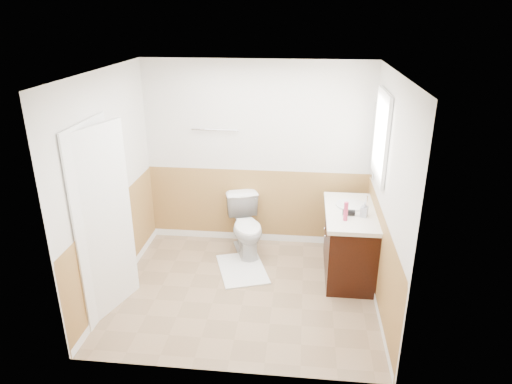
# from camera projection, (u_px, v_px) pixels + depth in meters

# --- Properties ---
(floor) EXTENTS (3.00, 3.00, 0.00)m
(floor) POSITION_uv_depth(u_px,v_px,m) (245.00, 290.00, 5.37)
(floor) COLOR #8C7051
(floor) RESTS_ON ground
(ceiling) EXTENTS (3.00, 3.00, 0.00)m
(ceiling) POSITION_uv_depth(u_px,v_px,m) (243.00, 72.00, 4.44)
(ceiling) COLOR white
(ceiling) RESTS_ON floor
(wall_back) EXTENTS (3.00, 0.00, 3.00)m
(wall_back) POSITION_uv_depth(u_px,v_px,m) (257.00, 156.00, 6.10)
(wall_back) COLOR silver
(wall_back) RESTS_ON floor
(wall_front) EXTENTS (3.00, 0.00, 3.00)m
(wall_front) POSITION_uv_depth(u_px,v_px,m) (223.00, 251.00, 3.71)
(wall_front) COLOR silver
(wall_front) RESTS_ON floor
(wall_left) EXTENTS (0.00, 3.00, 3.00)m
(wall_left) POSITION_uv_depth(u_px,v_px,m) (110.00, 186.00, 5.05)
(wall_left) COLOR silver
(wall_left) RESTS_ON floor
(wall_right) EXTENTS (0.00, 3.00, 3.00)m
(wall_right) POSITION_uv_depth(u_px,v_px,m) (387.00, 197.00, 4.76)
(wall_right) COLOR silver
(wall_right) RESTS_ON floor
(wainscot_back) EXTENTS (3.00, 0.00, 3.00)m
(wainscot_back) POSITION_uv_depth(u_px,v_px,m) (257.00, 207.00, 6.37)
(wainscot_back) COLOR #A87B43
(wainscot_back) RESTS_ON floor
(wainscot_front) EXTENTS (3.00, 0.00, 3.00)m
(wainscot_front) POSITION_uv_depth(u_px,v_px,m) (226.00, 326.00, 4.00)
(wainscot_front) COLOR #A87B43
(wainscot_front) RESTS_ON floor
(wainscot_left) EXTENTS (0.00, 2.60, 2.60)m
(wainscot_left) POSITION_uv_depth(u_px,v_px,m) (118.00, 246.00, 5.33)
(wainscot_left) COLOR #A87B43
(wainscot_left) RESTS_ON floor
(wainscot_right) EXTENTS (0.00, 2.60, 2.60)m
(wainscot_right) POSITION_uv_depth(u_px,v_px,m) (379.00, 260.00, 5.04)
(wainscot_right) COLOR #A87B43
(wainscot_right) RESTS_ON floor
(toilet) EXTENTS (0.65, 0.85, 0.77)m
(toilet) POSITION_uv_depth(u_px,v_px,m) (247.00, 226.00, 6.08)
(toilet) COLOR white
(toilet) RESTS_ON floor
(bath_mat) EXTENTS (0.78, 0.93, 0.02)m
(bath_mat) POSITION_uv_depth(u_px,v_px,m) (242.00, 269.00, 5.79)
(bath_mat) COLOR silver
(bath_mat) RESTS_ON floor
(vanity_cabinet) EXTENTS (0.55, 1.10, 0.80)m
(vanity_cabinet) POSITION_uv_depth(u_px,v_px,m) (349.00, 244.00, 5.58)
(vanity_cabinet) COLOR black
(vanity_cabinet) RESTS_ON floor
(vanity_knob_left) EXTENTS (0.03, 0.03, 0.03)m
(vanity_knob_left) POSITION_uv_depth(u_px,v_px,m) (325.00, 236.00, 5.46)
(vanity_knob_left) COLOR #B5B6BB
(vanity_knob_left) RESTS_ON vanity_cabinet
(vanity_knob_right) EXTENTS (0.03, 0.03, 0.03)m
(vanity_knob_right) POSITION_uv_depth(u_px,v_px,m) (325.00, 229.00, 5.65)
(vanity_knob_right) COLOR silver
(vanity_knob_right) RESTS_ON vanity_cabinet
(countertop) EXTENTS (0.60, 1.15, 0.05)m
(countertop) POSITION_uv_depth(u_px,v_px,m) (351.00, 213.00, 5.42)
(countertop) COLOR white
(countertop) RESTS_ON vanity_cabinet
(sink_basin) EXTENTS (0.36, 0.36, 0.02)m
(sink_basin) POSITION_uv_depth(u_px,v_px,m) (351.00, 205.00, 5.55)
(sink_basin) COLOR silver
(sink_basin) RESTS_ON countertop
(faucet) EXTENTS (0.02, 0.02, 0.14)m
(faucet) POSITION_uv_depth(u_px,v_px,m) (367.00, 201.00, 5.51)
(faucet) COLOR silver
(faucet) RESTS_ON countertop
(lotion_bottle) EXTENTS (0.05, 0.05, 0.22)m
(lotion_bottle) POSITION_uv_depth(u_px,v_px,m) (346.00, 211.00, 5.13)
(lotion_bottle) COLOR #C6335A
(lotion_bottle) RESTS_ON countertop
(soap_dispenser) EXTENTS (0.10, 0.10, 0.17)m
(soap_dispenser) POSITION_uv_depth(u_px,v_px,m) (364.00, 209.00, 5.24)
(soap_dispenser) COLOR #989DAC
(soap_dispenser) RESTS_ON countertop
(hair_dryer_body) EXTENTS (0.14, 0.07, 0.07)m
(hair_dryer_body) POSITION_uv_depth(u_px,v_px,m) (349.00, 212.00, 5.29)
(hair_dryer_body) COLOR black
(hair_dryer_body) RESTS_ON countertop
(hair_dryer_handle) EXTENTS (0.03, 0.03, 0.07)m
(hair_dryer_handle) POSITION_uv_depth(u_px,v_px,m) (346.00, 212.00, 5.36)
(hair_dryer_handle) COLOR black
(hair_dryer_handle) RESTS_ON countertop
(mirror_panel) EXTENTS (0.02, 0.35, 0.90)m
(mirror_panel) POSITION_uv_depth(u_px,v_px,m) (374.00, 141.00, 5.66)
(mirror_panel) COLOR silver
(mirror_panel) RESTS_ON wall_right
(window_frame) EXTENTS (0.04, 0.80, 1.00)m
(window_frame) POSITION_uv_depth(u_px,v_px,m) (381.00, 136.00, 5.12)
(window_frame) COLOR white
(window_frame) RESTS_ON wall_right
(window_glass) EXTENTS (0.01, 0.70, 0.90)m
(window_glass) POSITION_uv_depth(u_px,v_px,m) (383.00, 136.00, 5.11)
(window_glass) COLOR white
(window_glass) RESTS_ON wall_right
(door) EXTENTS (0.29, 0.78, 2.04)m
(door) POSITION_uv_depth(u_px,v_px,m) (104.00, 223.00, 4.71)
(door) COLOR white
(door) RESTS_ON wall_left
(door_frame) EXTENTS (0.02, 0.92, 2.10)m
(door_frame) POSITION_uv_depth(u_px,v_px,m) (97.00, 222.00, 4.72)
(door_frame) COLOR white
(door_frame) RESTS_ON wall_left
(door_knob) EXTENTS (0.06, 0.06, 0.06)m
(door_knob) POSITION_uv_depth(u_px,v_px,m) (122.00, 216.00, 5.04)
(door_knob) COLOR silver
(door_knob) RESTS_ON door
(towel_bar) EXTENTS (0.62, 0.02, 0.02)m
(towel_bar) POSITION_uv_depth(u_px,v_px,m) (215.00, 130.00, 5.98)
(towel_bar) COLOR silver
(towel_bar) RESTS_ON wall_back
(tp_holder_bar) EXTENTS (0.14, 0.02, 0.02)m
(tp_holder_bar) POSITION_uv_depth(u_px,v_px,m) (249.00, 196.00, 6.25)
(tp_holder_bar) COLOR silver
(tp_holder_bar) RESTS_ON wall_back
(tp_roll) EXTENTS (0.10, 0.11, 0.11)m
(tp_roll) POSITION_uv_depth(u_px,v_px,m) (249.00, 196.00, 6.25)
(tp_roll) COLOR white
(tp_roll) RESTS_ON tp_holder_bar
(tp_sheet) EXTENTS (0.10, 0.01, 0.16)m
(tp_sheet) POSITION_uv_depth(u_px,v_px,m) (249.00, 203.00, 6.29)
(tp_sheet) COLOR white
(tp_sheet) RESTS_ON tp_roll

